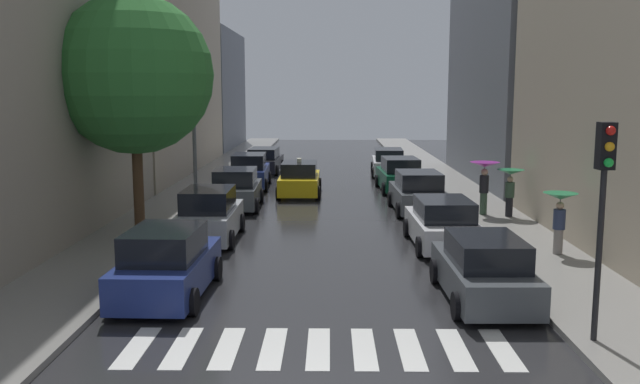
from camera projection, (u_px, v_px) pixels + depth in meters
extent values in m
cube|color=#2A2A2D|center=(325.00, 193.00, 33.57)|extent=(28.00, 72.00, 0.04)
cube|color=gray|center=(196.00, 191.00, 33.65)|extent=(3.00, 72.00, 0.15)
cube|color=gray|center=(456.00, 191.00, 33.47)|extent=(3.00, 72.00, 0.15)
cube|color=silver|center=(137.00, 347.00, 13.32)|extent=(0.45, 2.20, 0.01)
cube|color=silver|center=(182.00, 347.00, 13.31)|extent=(0.45, 2.20, 0.01)
cube|color=silver|center=(227.00, 348.00, 13.29)|extent=(0.45, 2.20, 0.01)
cube|color=silver|center=(273.00, 348.00, 13.28)|extent=(0.45, 2.20, 0.01)
cube|color=silver|center=(318.00, 348.00, 13.27)|extent=(0.45, 2.20, 0.01)
cube|color=silver|center=(364.00, 348.00, 13.26)|extent=(0.45, 2.20, 0.01)
cube|color=silver|center=(410.00, 349.00, 13.24)|extent=(0.45, 2.20, 0.01)
cube|color=silver|center=(456.00, 349.00, 13.23)|extent=(0.45, 2.20, 0.01)
cube|color=silver|center=(501.00, 349.00, 13.22)|extent=(0.45, 2.20, 0.01)
cube|color=#B2A38C|center=(145.00, 50.00, 40.69)|extent=(6.00, 20.08, 14.91)
cube|color=slate|center=(201.00, 91.00, 58.36)|extent=(6.00, 14.12, 10.04)
cube|color=slate|center=(530.00, 25.00, 36.27)|extent=(6.00, 15.06, 17.06)
cube|color=navy|center=(168.00, 272.00, 16.57)|extent=(1.95, 4.38, 0.86)
cube|color=black|center=(165.00, 243.00, 16.24)|extent=(1.68, 2.43, 0.71)
cylinder|color=black|center=(148.00, 268.00, 18.07)|extent=(0.24, 0.65, 0.64)
cylinder|color=black|center=(216.00, 269.00, 18.00)|extent=(0.24, 0.65, 0.64)
cylinder|color=black|center=(112.00, 301.00, 15.24)|extent=(0.24, 0.65, 0.64)
cylinder|color=black|center=(192.00, 302.00, 15.17)|extent=(0.24, 0.65, 0.64)
cube|color=#B2B7BF|center=(210.00, 222.00, 22.82)|extent=(1.79, 4.27, 0.89)
cube|color=black|center=(208.00, 199.00, 22.48)|extent=(1.57, 2.35, 0.73)
cylinder|color=black|center=(192.00, 223.00, 24.26)|extent=(0.22, 0.64, 0.64)
cylinder|color=black|center=(241.00, 223.00, 24.24)|extent=(0.22, 0.64, 0.64)
cylinder|color=black|center=(175.00, 240.00, 21.48)|extent=(0.22, 0.64, 0.64)
cylinder|color=black|center=(230.00, 240.00, 21.46)|extent=(0.22, 0.64, 0.64)
cube|color=#474C51|center=(236.00, 194.00, 29.05)|extent=(2.01, 4.15, 0.85)
cube|color=black|center=(235.00, 177.00, 28.73)|extent=(1.74, 2.30, 0.70)
cylinder|color=black|center=(218.00, 196.00, 30.42)|extent=(0.24, 0.65, 0.64)
cylinder|color=black|center=(261.00, 196.00, 30.44)|extent=(0.24, 0.65, 0.64)
cylinder|color=black|center=(209.00, 206.00, 27.74)|extent=(0.24, 0.65, 0.64)
cylinder|color=black|center=(256.00, 206.00, 27.76)|extent=(0.24, 0.65, 0.64)
cube|color=navy|center=(250.00, 176.00, 35.29)|extent=(1.99, 4.61, 0.88)
cube|color=black|center=(249.00, 161.00, 34.94)|extent=(1.70, 2.55, 0.72)
cylinder|color=black|center=(235.00, 177.00, 36.80)|extent=(0.24, 0.65, 0.64)
cylinder|color=black|center=(269.00, 177.00, 36.83)|extent=(0.24, 0.65, 0.64)
cylinder|color=black|center=(229.00, 185.00, 33.83)|extent=(0.24, 0.65, 0.64)
cylinder|color=black|center=(265.00, 185.00, 33.86)|extent=(0.24, 0.65, 0.64)
cube|color=black|center=(265.00, 164.00, 41.58)|extent=(2.05, 4.85, 0.75)
cube|color=black|center=(264.00, 153.00, 41.24)|extent=(1.74, 2.69, 0.61)
cylinder|color=black|center=(254.00, 165.00, 43.22)|extent=(0.25, 0.65, 0.64)
cylinder|color=black|center=(282.00, 165.00, 43.13)|extent=(0.25, 0.65, 0.64)
cylinder|color=black|center=(245.00, 170.00, 40.11)|extent=(0.25, 0.65, 0.64)
cylinder|color=black|center=(276.00, 170.00, 40.01)|extent=(0.25, 0.65, 0.64)
cube|color=#474C51|center=(483.00, 277.00, 16.25)|extent=(1.86, 4.37, 0.79)
cube|color=black|center=(486.00, 250.00, 15.93)|extent=(1.62, 2.41, 0.65)
cylinder|color=black|center=(436.00, 272.00, 17.70)|extent=(0.23, 0.64, 0.64)
cylinder|color=black|center=(503.00, 272.00, 17.71)|extent=(0.23, 0.64, 0.64)
cylinder|color=black|center=(458.00, 306.00, 14.87)|extent=(0.23, 0.64, 0.64)
cylinder|color=black|center=(539.00, 306.00, 14.88)|extent=(0.23, 0.64, 0.64)
cube|color=silver|center=(442.00, 229.00, 21.88)|extent=(1.97, 4.41, 0.78)
cube|color=black|center=(444.00, 209.00, 21.56)|extent=(1.70, 2.44, 0.64)
cylinder|color=black|center=(407.00, 228.00, 23.34)|extent=(0.24, 0.65, 0.64)
cylinder|color=black|center=(461.00, 228.00, 23.35)|extent=(0.24, 0.65, 0.64)
cylinder|color=black|center=(420.00, 247.00, 20.49)|extent=(0.24, 0.65, 0.64)
cylinder|color=black|center=(481.00, 247.00, 20.51)|extent=(0.24, 0.65, 0.64)
cube|color=#474C51|center=(418.00, 198.00, 28.12)|extent=(2.05, 4.34, 0.85)
cube|color=black|center=(419.00, 180.00, 27.79)|extent=(1.76, 2.41, 0.69)
cylinder|color=black|center=(391.00, 199.00, 29.54)|extent=(0.24, 0.65, 0.64)
cylinder|color=black|center=(434.00, 199.00, 29.57)|extent=(0.24, 0.65, 0.64)
cylinder|color=black|center=(399.00, 210.00, 26.74)|extent=(0.24, 0.65, 0.64)
cylinder|color=black|center=(447.00, 210.00, 26.78)|extent=(0.24, 0.65, 0.64)
cube|color=#0C4C2D|center=(399.00, 179.00, 33.95)|extent=(2.10, 4.42, 0.84)
cube|color=black|center=(400.00, 165.00, 33.62)|extent=(1.78, 2.46, 0.69)
cylinder|color=black|center=(377.00, 181.00, 35.37)|extent=(0.25, 0.65, 0.64)
cylinder|color=black|center=(413.00, 181.00, 35.43)|extent=(0.25, 0.65, 0.64)
cylinder|color=black|center=(384.00, 189.00, 32.55)|extent=(0.25, 0.65, 0.64)
cylinder|color=black|center=(423.00, 189.00, 32.61)|extent=(0.25, 0.65, 0.64)
cube|color=silver|center=(388.00, 166.00, 40.32)|extent=(2.02, 4.86, 0.78)
cube|color=black|center=(389.00, 154.00, 39.98)|extent=(1.71, 2.70, 0.64)
cylinder|color=black|center=(372.00, 167.00, 41.97)|extent=(0.25, 0.65, 0.64)
cylinder|color=black|center=(402.00, 167.00, 41.87)|extent=(0.25, 0.65, 0.64)
cylinder|color=black|center=(374.00, 173.00, 38.85)|extent=(0.25, 0.65, 0.64)
cylinder|color=black|center=(405.00, 173.00, 38.75)|extent=(0.25, 0.65, 0.64)
cube|color=yellow|center=(300.00, 183.00, 32.72)|extent=(1.87, 4.39, 0.80)
cube|color=black|center=(299.00, 169.00, 32.40)|extent=(1.64, 2.42, 0.65)
cube|color=#F2EDCC|center=(299.00, 160.00, 32.34)|extent=(0.20, 0.36, 0.18)
cylinder|color=black|center=(283.00, 184.00, 34.21)|extent=(0.22, 0.64, 0.64)
cylinder|color=black|center=(319.00, 184.00, 34.17)|extent=(0.22, 0.64, 0.64)
cylinder|color=black|center=(278.00, 193.00, 31.35)|extent=(0.22, 0.64, 0.64)
cylinder|color=black|center=(318.00, 193.00, 31.31)|extent=(0.22, 0.64, 0.64)
cylinder|color=gray|center=(558.00, 241.00, 20.29)|extent=(0.28, 0.28, 0.76)
cylinder|color=navy|center=(559.00, 219.00, 20.19)|extent=(0.36, 0.36, 0.60)
sphere|color=tan|center=(560.00, 206.00, 20.12)|extent=(0.24, 0.24, 0.24)
cone|color=#19723F|center=(561.00, 196.00, 20.08)|extent=(1.01, 1.01, 0.20)
cylinder|color=#333338|center=(560.00, 208.00, 20.13)|extent=(0.02, 0.02, 0.70)
cylinder|color=black|center=(509.00, 207.00, 26.31)|extent=(0.28, 0.28, 0.75)
cylinder|color=#38513D|center=(510.00, 190.00, 26.21)|extent=(0.36, 0.36, 0.60)
sphere|color=tan|center=(510.00, 179.00, 26.15)|extent=(0.24, 0.24, 0.24)
cone|color=#19723F|center=(511.00, 172.00, 26.10)|extent=(1.05, 1.05, 0.20)
cylinder|color=#333338|center=(510.00, 181.00, 26.16)|extent=(0.02, 0.02, 0.70)
cylinder|color=#38513D|center=(483.00, 204.00, 26.73)|extent=(0.28, 0.28, 0.87)
cylinder|color=black|center=(484.00, 184.00, 26.61)|extent=(0.36, 0.36, 0.69)
sphere|color=tan|center=(485.00, 172.00, 26.54)|extent=(0.27, 0.27, 0.27)
cone|color=#8C1E8C|center=(485.00, 165.00, 26.49)|extent=(1.17, 1.17, 0.20)
cylinder|color=#333338|center=(484.00, 174.00, 26.55)|extent=(0.02, 0.02, 0.78)
cylinder|color=#513823|center=(138.00, 188.00, 23.23)|extent=(0.36, 0.36, 3.14)
sphere|color=#2F7532|center=(134.00, 74.00, 22.66)|extent=(5.37, 5.37, 5.37)
cylinder|color=black|center=(599.00, 256.00, 13.06)|extent=(0.12, 0.12, 3.40)
cube|color=black|center=(606.00, 146.00, 12.74)|extent=(0.30, 0.30, 0.90)
sphere|color=red|center=(611.00, 131.00, 12.52)|extent=(0.18, 0.18, 0.18)
sphere|color=#F2A519|center=(610.00, 147.00, 12.56)|extent=(0.18, 0.18, 0.18)
sphere|color=green|center=(609.00, 163.00, 12.61)|extent=(0.18, 0.18, 0.18)
cylinder|color=#595B60|center=(194.00, 122.00, 28.50)|extent=(0.16, 0.16, 7.14)
ellipsoid|color=beige|center=(191.00, 32.00, 27.95)|extent=(0.60, 0.28, 0.24)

